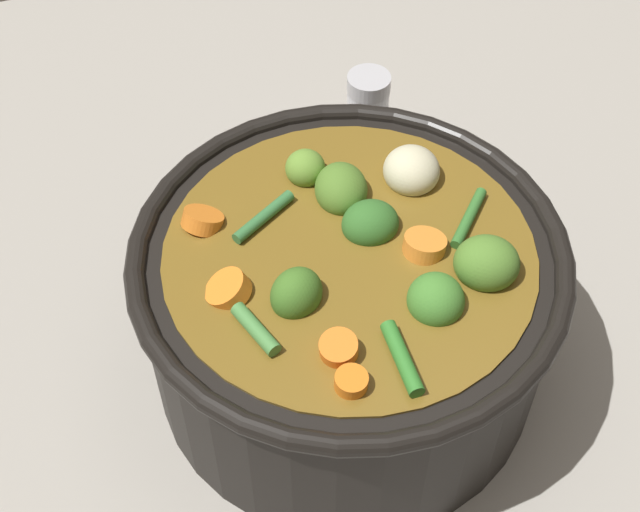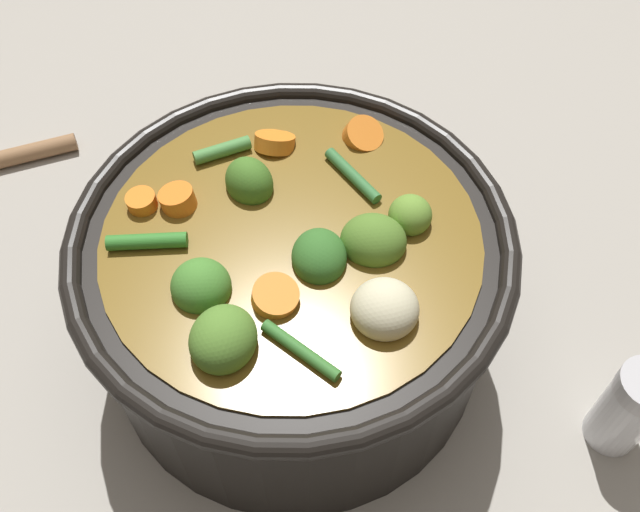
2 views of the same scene
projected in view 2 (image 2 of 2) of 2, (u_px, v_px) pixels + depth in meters
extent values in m
plane|color=#9E998E|center=(297.00, 337.00, 0.54)|extent=(1.10, 1.10, 0.00)
cylinder|color=black|center=(294.00, 292.00, 0.49)|extent=(0.27, 0.27, 0.12)
torus|color=black|center=(291.00, 238.00, 0.44)|extent=(0.29, 0.29, 0.01)
cylinder|color=brown|center=(294.00, 288.00, 0.49)|extent=(0.24, 0.24, 0.12)
ellipsoid|color=#336A29|center=(319.00, 257.00, 0.43)|extent=(0.03, 0.04, 0.03)
ellipsoid|color=#51812E|center=(223.00, 339.00, 0.39)|extent=(0.05, 0.05, 0.03)
ellipsoid|color=#417125|center=(249.00, 182.00, 0.46)|extent=(0.04, 0.05, 0.03)
ellipsoid|color=#44822F|center=(201.00, 287.00, 0.41)|extent=(0.04, 0.04, 0.03)
ellipsoid|color=olive|center=(410.00, 215.00, 0.44)|extent=(0.04, 0.04, 0.03)
ellipsoid|color=#517C2B|center=(373.00, 241.00, 0.43)|extent=(0.05, 0.04, 0.03)
cylinder|color=orange|center=(275.00, 298.00, 0.41)|extent=(0.04, 0.04, 0.02)
cylinder|color=orange|center=(275.00, 142.00, 0.49)|extent=(0.04, 0.04, 0.02)
cylinder|color=orange|center=(142.00, 204.00, 0.45)|extent=(0.02, 0.02, 0.02)
cylinder|color=orange|center=(363.00, 136.00, 0.49)|extent=(0.04, 0.04, 0.02)
cylinder|color=orange|center=(179.00, 202.00, 0.45)|extent=(0.03, 0.03, 0.02)
ellipsoid|color=beige|center=(385.00, 309.00, 0.40)|extent=(0.04, 0.04, 0.03)
cylinder|color=#35713B|center=(353.00, 175.00, 0.47)|extent=(0.03, 0.05, 0.01)
cylinder|color=#4A8942|center=(222.00, 150.00, 0.48)|extent=(0.04, 0.02, 0.01)
cylinder|color=#34702D|center=(299.00, 350.00, 0.39)|extent=(0.04, 0.04, 0.01)
cylinder|color=#327B2B|center=(147.00, 245.00, 0.43)|extent=(0.05, 0.01, 0.01)
cylinder|color=silver|center=(625.00, 413.00, 0.47)|extent=(0.04, 0.04, 0.07)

